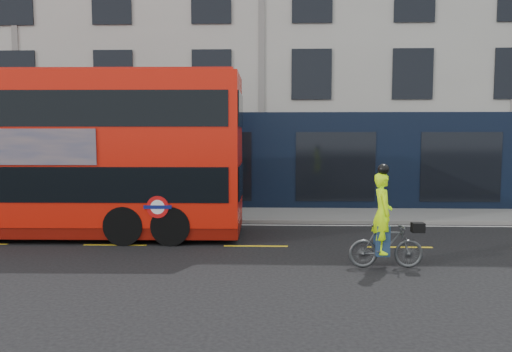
{
  "coord_description": "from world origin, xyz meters",
  "views": [
    {
      "loc": [
        0.48,
        -12.26,
        3.18
      ],
      "look_at": [
        0.01,
        1.45,
        1.98
      ],
      "focal_mm": 35.0,
      "sensor_mm": 36.0,
      "label": 1
    }
  ],
  "objects": [
    {
      "name": "ground",
      "position": [
        0.0,
        0.0,
        0.0
      ],
      "size": [
        120.0,
        120.0,
        0.0
      ],
      "primitive_type": "plane",
      "color": "black",
      "rests_on": "ground"
    },
    {
      "name": "pavement",
      "position": [
        0.0,
        6.5,
        0.06
      ],
      "size": [
        60.0,
        3.0,
        0.12
      ],
      "primitive_type": "cube",
      "color": "slate",
      "rests_on": "ground"
    },
    {
      "name": "kerb",
      "position": [
        0.0,
        5.0,
        0.07
      ],
      "size": [
        60.0,
        0.12,
        0.13
      ],
      "primitive_type": "cube",
      "color": "slate",
      "rests_on": "ground"
    },
    {
      "name": "building_terrace",
      "position": [
        0.0,
        12.94,
        7.49
      ],
      "size": [
        50.0,
        10.07,
        15.0
      ],
      "color": "#ACAAA2",
      "rests_on": "ground"
    },
    {
      "name": "road_edge_line",
      "position": [
        0.0,
        4.7,
        0.0
      ],
      "size": [
        58.0,
        0.1,
        0.01
      ],
      "primitive_type": "cube",
      "color": "silver",
      "rests_on": "ground"
    },
    {
      "name": "lane_dashes",
      "position": [
        0.0,
        1.5,
        0.0
      ],
      "size": [
        58.0,
        0.12,
        0.01
      ],
      "primitive_type": null,
      "color": "yellow",
      "rests_on": "ground"
    },
    {
      "name": "bus",
      "position": [
        -6.62,
        2.73,
        2.55
      ],
      "size": [
        12.39,
        3.03,
        4.97
      ],
      "rotation": [
        0.0,
        0.0,
        0.02
      ],
      "color": "red",
      "rests_on": "ground"
    },
    {
      "name": "cyclist",
      "position": [
        3.1,
        -0.64,
        0.84
      ],
      "size": [
        1.76,
        0.7,
        2.46
      ],
      "rotation": [
        0.0,
        0.0,
        0.02
      ],
      "color": "#404345",
      "rests_on": "ground"
    }
  ]
}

